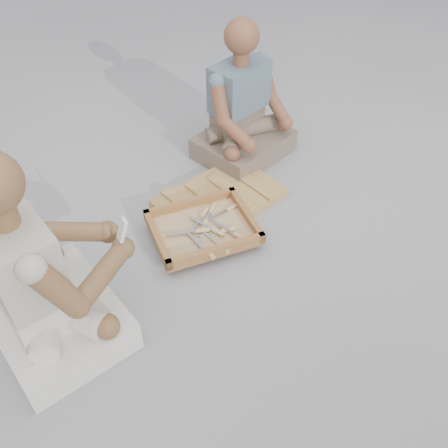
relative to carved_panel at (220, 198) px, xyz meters
name	(u,v)px	position (x,y,z in m)	size (l,w,h in m)	color
ground	(258,293)	(-0.12, -0.67, -0.02)	(60.00, 60.00, 0.00)	#A3A2A8
carved_panel	(220,198)	(0.00, 0.00, 0.00)	(0.65, 0.43, 0.04)	#A36E3F
tool_tray	(203,228)	(-0.20, -0.23, 0.04)	(0.52, 0.43, 0.07)	brown
chisel_0	(237,235)	(-0.08, -0.36, 0.06)	(0.10, 0.21, 0.02)	silver
chisel_1	(207,251)	(-0.25, -0.40, 0.06)	(0.06, 0.22, 0.02)	silver
chisel_2	(204,228)	(-0.19, -0.23, 0.05)	(0.14, 0.19, 0.02)	silver
chisel_3	(214,230)	(-0.16, -0.28, 0.06)	(0.12, 0.20, 0.02)	silver
chisel_4	(220,246)	(-0.17, -0.38, 0.05)	(0.08, 0.22, 0.02)	silver
chisel_5	(229,209)	(-0.02, -0.16, 0.05)	(0.22, 0.07, 0.02)	silver
chisel_6	(199,231)	(-0.23, -0.25, 0.06)	(0.22, 0.08, 0.02)	silver
chisel_7	(224,231)	(-0.12, -0.29, 0.05)	(0.22, 0.05, 0.02)	silver
chisel_8	(211,211)	(-0.11, -0.14, 0.05)	(0.16, 0.17, 0.02)	silver
chisel_9	(203,215)	(-0.17, -0.15, 0.05)	(0.18, 0.16, 0.02)	silver
wood_chip_0	(176,199)	(-0.22, 0.11, -0.02)	(0.02, 0.01, 0.00)	tan
wood_chip_1	(221,215)	(-0.05, -0.11, -0.02)	(0.02, 0.01, 0.00)	tan
wood_chip_2	(191,236)	(-0.25, -0.19, -0.02)	(0.02, 0.01, 0.00)	tan
wood_chip_3	(173,241)	(-0.35, -0.19, -0.02)	(0.02, 0.01, 0.00)	tan
wood_chip_4	(212,186)	(0.01, 0.14, -0.02)	(0.02, 0.01, 0.00)	tan
wood_chip_5	(184,278)	(-0.39, -0.44, -0.02)	(0.02, 0.01, 0.00)	tan
wood_chip_6	(178,200)	(-0.21, 0.10, -0.02)	(0.02, 0.01, 0.00)	tan
wood_chip_7	(236,188)	(0.13, 0.06, -0.02)	(0.02, 0.01, 0.00)	tan
wood_chip_8	(191,229)	(-0.23, -0.15, -0.02)	(0.02, 0.01, 0.00)	tan
wood_chip_9	(183,226)	(-0.26, -0.10, -0.02)	(0.02, 0.01, 0.00)	tan
wood_chip_10	(170,255)	(-0.40, -0.27, -0.02)	(0.02, 0.01, 0.00)	tan
wood_chip_11	(227,197)	(0.05, 0.01, -0.02)	(0.02, 0.01, 0.00)	tan
craftsman	(41,282)	(-0.98, -0.49, 0.29)	(0.68, 0.69, 0.93)	silver
companion	(243,114)	(0.31, 0.36, 0.25)	(0.65, 0.58, 0.82)	#796757
mobile_phone	(122,230)	(-0.64, -0.47, 0.42)	(0.05, 0.05, 0.10)	white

